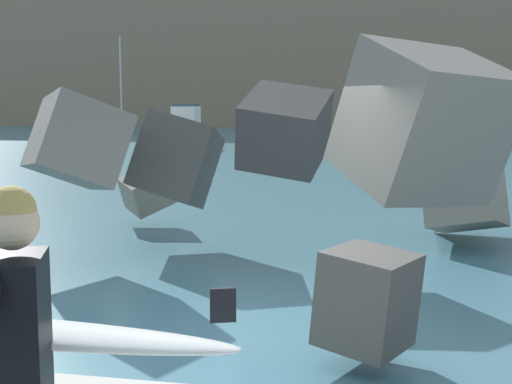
{
  "coord_description": "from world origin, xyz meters",
  "views": [
    {
      "loc": [
        1.39,
        -6.58,
        2.33
      ],
      "look_at": [
        -0.02,
        0.5,
        1.4
      ],
      "focal_mm": 48.85,
      "sensor_mm": 36.0,
      "label": 1
    }
  ],
  "objects": [
    {
      "name": "breakwater_jetty",
      "position": [
        -1.83,
        2.49,
        1.33
      ],
      "size": [
        26.94,
        8.37,
        3.04
      ],
      "color": "#605B56",
      "rests_on": "ground"
    },
    {
      "name": "headland_bluff",
      "position": [
        -8.18,
        76.23,
        9.61
      ],
      "size": [
        102.04,
        39.39,
        19.18
      ],
      "color": "#847056",
      "rests_on": "ground"
    },
    {
      "name": "ground_plane",
      "position": [
        0.0,
        0.0,
        0.0
      ],
      "size": [
        400.0,
        400.0,
        0.0
      ],
      "primitive_type": "plane",
      "color": "#42707F"
    },
    {
      "name": "boat_near_right",
      "position": [
        -9.25,
        28.49,
        0.72
      ],
      "size": [
        2.51,
        5.84,
        2.26
      ],
      "color": "#EAC64C",
      "rests_on": "ground"
    },
    {
      "name": "boat_mid_centre",
      "position": [
        3.83,
        37.95,
        0.67
      ],
      "size": [
        5.3,
        3.45,
        2.19
      ],
      "color": "maroon",
      "rests_on": "ground"
    },
    {
      "name": "mooring_buoy_inner",
      "position": [
        -11.31,
        20.58,
        0.22
      ],
      "size": [
        0.44,
        0.44,
        0.44
      ],
      "color": "yellow",
      "rests_on": "ground"
    },
    {
      "name": "boat_mid_right",
      "position": [
        -19.17,
        43.9,
        0.53
      ],
      "size": [
        3.54,
        5.15,
        7.28
      ],
      "color": "#EAC64C",
      "rests_on": "ground"
    },
    {
      "name": "surfer_with_board",
      "position": [
        -0.12,
        -4.1,
        1.28
      ],
      "size": [
        2.08,
        1.44,
        1.78
      ],
      "color": "black",
      "rests_on": "walkway_path"
    },
    {
      "name": "mooring_buoy_middle",
      "position": [
        -9.87,
        24.11,
        0.22
      ],
      "size": [
        0.44,
        0.44,
        0.44
      ],
      "color": "yellow",
      "rests_on": "ground"
    }
  ]
}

